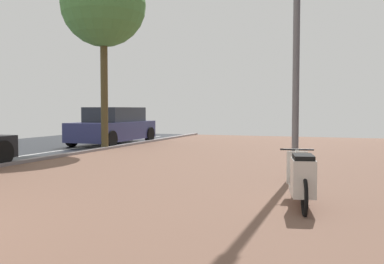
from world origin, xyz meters
The scene contains 4 objects.
scooter_near centered at (4.88, 3.90, 0.41)m, with size 0.65×1.77×0.80m.
parked_car_far centered at (-3.35, 12.91, 0.70)m, with size 1.86×4.22×1.45m.
lamp_post centered at (4.43, 6.91, 3.59)m, with size 0.20×0.52×6.53m.
street_tree centered at (-2.49, 10.81, 4.94)m, with size 2.90×2.90×6.42m.
Camera 1 is at (5.51, -2.34, 1.39)m, focal length 40.87 mm.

